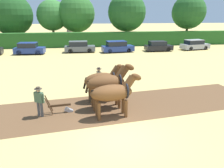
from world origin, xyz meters
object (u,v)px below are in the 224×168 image
object	(u,v)px
farmer_at_plow	(39,100)
parked_car_center_left	(29,49)
parked_car_right	(158,46)
tree_center	(127,12)
tree_far_left	(12,15)
tree_center_right	(189,12)
parked_car_center	(79,47)
tree_left	(52,15)
plow	(62,107)
tree_center_left	(76,14)
farmer_beside_team	(99,77)
draft_horse_trail_left	(103,80)
parked_car_far_right	(195,45)
draft_horse_lead_left	(114,93)
draft_horse_lead_right	(108,83)
church_spire	(69,4)
parked_car_center_right	(117,47)

from	to	relation	value
farmer_at_plow	parked_car_center_left	distance (m)	20.20
parked_car_right	tree_center	bearing A→B (deg)	107.39
tree_far_left	tree_center_right	size ratio (longest dim) A/B	0.99
parked_car_center_left	parked_car_center	xyz separation A→B (m)	(6.70, 0.59, -0.00)
tree_left	tree_center	size ratio (longest dim) A/B	0.86
tree_left	parked_car_right	distance (m)	19.68
tree_far_left	tree_center_right	world-z (taller)	tree_center_right
farmer_at_plow	tree_center_right	bearing A→B (deg)	-7.39
tree_center_right	plow	xyz separation A→B (m)	(-21.23, -28.26, -5.22)
tree_center_left	farmer_beside_team	xyz separation A→B (m)	(1.52, -26.29, -4.32)
plow	farmer_at_plow	distance (m)	1.29
draft_horse_trail_left	parked_car_far_right	world-z (taller)	draft_horse_trail_left
farmer_at_plow	parked_car_right	world-z (taller)	farmer_at_plow
draft_horse_lead_left	parked_car_center_left	bearing A→B (deg)	105.40
parked_car_center_left	parked_car_far_right	bearing A→B (deg)	4.08
tree_center_right	draft_horse_lead_right	distance (m)	33.83
tree_center_right	church_spire	size ratio (longest dim) A/B	0.55
tree_center_left	farmer_at_plow	xyz separation A→B (m)	(-1.95, -30.09, -4.31)
farmer_beside_team	parked_car_right	distance (m)	18.84
church_spire	draft_horse_lead_right	size ratio (longest dim) A/B	5.34
draft_horse_lead_right	farmer_at_plow	world-z (taller)	draft_horse_lead_right
tree_center_right	tree_center	bearing A→B (deg)	178.90
parked_car_center	parked_car_far_right	world-z (taller)	parked_car_center
farmer_at_plow	parked_car_center_right	world-z (taller)	farmer_at_plow
tree_far_left	draft_horse_trail_left	xyz separation A→B (m)	(12.47, -28.29, -3.74)
tree_center_left	draft_horse_lead_right	size ratio (longest dim) A/B	2.93
draft_horse_lead_right	farmer_at_plow	size ratio (longest dim) A/B	1.79
tree_center	farmer_beside_team	distance (m)	26.39
church_spire	parked_car_far_right	size ratio (longest dim) A/B	3.45
tree_center	church_spire	size ratio (longest dim) A/B	0.57
tree_center	draft_horse_trail_left	bearing A→B (deg)	-105.04
tree_left	parked_car_center_left	xyz separation A→B (m)	(-2.19, -10.76, -4.21)
parked_car_far_right	draft_horse_lead_right	bearing A→B (deg)	-138.76
tree_center_right	parked_car_center_left	size ratio (longest dim) A/B	2.16
tree_center	tree_left	bearing A→B (deg)	172.55
tree_far_left	tree_center_left	distance (m)	10.89
draft_horse_trail_left	plow	size ratio (longest dim) A/B	1.84
farmer_at_plow	parked_car_center_right	bearing A→B (deg)	9.61
plow	parked_car_center	distance (m)	20.06
plow	tree_far_left	bearing A→B (deg)	101.76
tree_far_left	parked_car_right	world-z (taller)	tree_far_left
tree_center_right	parked_car_far_right	xyz separation A→B (m)	(-2.76, -8.41, -4.81)
farmer_beside_team	parked_car_center_right	bearing A→B (deg)	59.51
tree_center	church_spire	bearing A→B (deg)	110.30
tree_center_right	parked_car_center_right	world-z (taller)	tree_center_right
draft_horse_trail_left	parked_car_center_right	xyz separation A→B (m)	(4.00, 17.82, -0.56)
tree_far_left	parked_car_far_right	world-z (taller)	tree_far_left
tree_center_right	tree_center_left	bearing A→B (deg)	175.62
church_spire	farmer_at_plow	xyz separation A→B (m)	(0.25, -58.58, -7.20)
tree_left	draft_horse_lead_right	size ratio (longest dim) A/B	2.62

